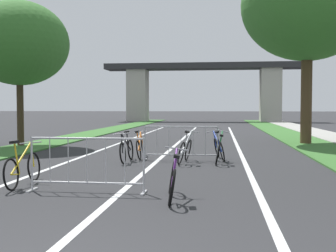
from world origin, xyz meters
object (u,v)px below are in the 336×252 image
object	(u,v)px
bicycle_purple_0	(172,180)
bicycle_green_1	(219,150)
crowd_barrier_second	(181,144)
bicycle_orange_2	(141,147)
bicycle_yellow_3	(23,168)
bicycle_black_4	(127,150)
tree_left_oak_near	(19,43)
bicycle_silver_5	(185,150)
tree_right_pine_near	(308,5)
crowd_barrier_nearest	(87,165)
bicycle_blue_6	(219,148)

from	to	relation	value
bicycle_purple_0	bicycle_green_1	world-z (taller)	bicycle_green_1
crowd_barrier_second	bicycle_orange_2	distance (m)	1.41
crowd_barrier_second	bicycle_yellow_3	world-z (taller)	crowd_barrier_second
bicycle_orange_2	bicycle_black_4	size ratio (longest dim) A/B	1.01
tree_left_oak_near	bicycle_silver_5	distance (m)	9.15
bicycle_orange_2	tree_right_pine_near	bearing A→B (deg)	40.57
tree_left_oak_near	bicycle_silver_5	world-z (taller)	tree_left_oak_near
tree_left_oak_near	crowd_barrier_second	distance (m)	8.73
crowd_barrier_second	tree_left_oak_near	bearing A→B (deg)	151.57
bicycle_green_1	bicycle_orange_2	distance (m)	2.60
tree_right_pine_near	crowd_barrier_second	world-z (taller)	tree_right_pine_near
crowd_barrier_nearest	bicycle_silver_5	size ratio (longest dim) A/B	1.37
crowd_barrier_nearest	bicycle_purple_0	distance (m)	1.76
bicycle_orange_2	bicycle_black_4	xyz separation A→B (m)	(-0.25, -0.94, 0.00)
bicycle_silver_5	bicycle_black_4	bearing A→B (deg)	-173.67
bicycle_orange_2	crowd_barrier_second	bearing A→B (deg)	-21.41
bicycle_silver_5	crowd_barrier_nearest	bearing A→B (deg)	-101.88
bicycle_black_4	bicycle_blue_6	world-z (taller)	bicycle_blue_6
tree_left_oak_near	bicycle_green_1	xyz separation A→B (m)	(8.09, -4.16, -3.84)
bicycle_orange_2	tree_left_oak_near	bearing A→B (deg)	147.41
tree_right_pine_near	crowd_barrier_second	bearing A→B (deg)	-128.21
bicycle_green_1	bicycle_black_4	world-z (taller)	bicycle_green_1
bicycle_purple_0	bicycle_black_4	size ratio (longest dim) A/B	0.99
bicycle_purple_0	bicycle_yellow_3	xyz separation A→B (m)	(-3.21, 0.93, 0.02)
crowd_barrier_second	bicycle_orange_2	size ratio (longest dim) A/B	1.38
crowd_barrier_nearest	bicycle_silver_5	bearing A→B (deg)	71.10
tree_right_pine_near	bicycle_green_1	distance (m)	9.44
tree_right_pine_near	bicycle_silver_5	xyz separation A→B (m)	(-4.70, -6.69, -5.62)
bicycle_silver_5	bicycle_blue_6	size ratio (longest dim) A/B	0.97
bicycle_orange_2	bicycle_silver_5	xyz separation A→B (m)	(1.49, -0.96, 0.02)
crowd_barrier_nearest	bicycle_black_4	world-z (taller)	crowd_barrier_nearest
bicycle_silver_5	bicycle_blue_6	xyz separation A→B (m)	(0.97, 0.87, -0.01)
tree_right_pine_near	bicycle_black_4	bearing A→B (deg)	-133.99
crowd_barrier_nearest	bicycle_purple_0	size ratio (longest dim) A/B	1.40
bicycle_silver_5	bicycle_blue_6	bearing A→B (deg)	48.96
bicycle_green_1	tree_left_oak_near	bearing A→B (deg)	153.71
bicycle_silver_5	bicycle_orange_2	bearing A→B (deg)	154.14
crowd_barrier_second	tree_right_pine_near	bearing A→B (deg)	51.79
bicycle_purple_0	tree_left_oak_near	bearing A→B (deg)	122.27
bicycle_green_1	bicycle_yellow_3	bearing A→B (deg)	-133.58
tree_left_oak_near	bicycle_silver_5	size ratio (longest dim) A/B	3.59
crowd_barrier_nearest	bicycle_orange_2	distance (m)	5.40
bicycle_purple_0	bicycle_silver_5	size ratio (longest dim) A/B	0.98
bicycle_black_4	tree_left_oak_near	bearing A→B (deg)	-37.58
bicycle_black_4	bicycle_blue_6	xyz separation A→B (m)	(2.71, 0.85, 0.01)
tree_right_pine_near	crowd_barrier_nearest	bearing A→B (deg)	-119.21
tree_left_oak_near	bicycle_purple_0	size ratio (longest dim) A/B	3.68
bicycle_black_4	tree_right_pine_near	bearing A→B (deg)	-133.31
tree_right_pine_near	bicycle_purple_0	size ratio (longest dim) A/B	5.24
crowd_barrier_nearest	crowd_barrier_second	size ratio (longest dim) A/B	1.00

